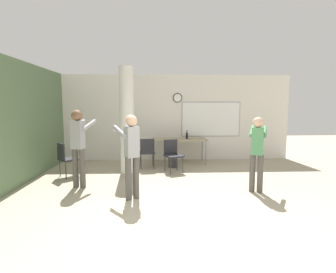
{
  "coord_description": "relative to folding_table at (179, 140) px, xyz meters",
  "views": [
    {
      "loc": [
        -0.42,
        -3.63,
        1.76
      ],
      "look_at": [
        -0.16,
        2.32,
        1.08
      ],
      "focal_mm": 28.0,
      "sensor_mm": 36.0,
      "label": 1
    }
  ],
  "objects": [
    {
      "name": "wall_left_accent",
      "position": [
        -3.79,
        -1.98,
        0.69
      ],
      "size": [
        0.12,
        7.0,
        2.8
      ],
      "color": "#5B7551",
      "rests_on": "ground_plane"
    },
    {
      "name": "chair_table_left",
      "position": [
        -0.98,
        -0.7,
        -0.2
      ],
      "size": [
        0.48,
        0.48,
        0.87
      ],
      "color": "#232328",
      "rests_on": "ground_plane"
    },
    {
      "name": "chair_table_front",
      "position": [
        -0.27,
        -1.12,
        -0.2
      ],
      "size": [
        0.57,
        0.57,
        0.87
      ],
      "color": "#232328",
      "rests_on": "ground_plane"
    },
    {
      "name": "person_playing_side",
      "position": [
        1.35,
        -2.89,
        0.2
      ],
      "size": [
        0.51,
        0.65,
        1.56
      ],
      "color": "#514C47",
      "rests_on": "ground_plane"
    },
    {
      "name": "waste_bin",
      "position": [
        -0.23,
        -0.62,
        -0.56
      ],
      "size": [
        0.27,
        0.27,
        0.3
      ],
      "color": "#38383D",
      "rests_on": "ground_plane"
    },
    {
      "name": "support_pillar",
      "position": [
        -1.48,
        -1.15,
        0.69
      ],
      "size": [
        0.38,
        0.38,
        2.8
      ],
      "color": "silver",
      "rests_on": "ground_plane"
    },
    {
      "name": "chair_by_left_wall",
      "position": [
        -2.95,
        -1.56,
        -0.2
      ],
      "size": [
        0.62,
        0.62,
        0.87
      ],
      "color": "#232328",
      "rests_on": "ground_plane"
    },
    {
      "name": "ground_plane",
      "position": [
        -0.29,
        -4.48,
        -0.71
      ],
      "size": [
        24.0,
        24.0,
        0.0
      ],
      "primitive_type": "plane",
      "color": "#ADA389"
    },
    {
      "name": "person_watching_back",
      "position": [
        -2.4,
        -2.4,
        0.28
      ],
      "size": [
        0.5,
        0.67,
        1.69
      ],
      "color": "#514C47",
      "rests_on": "ground_plane"
    },
    {
      "name": "wall_back",
      "position": [
        -0.26,
        0.58,
        0.68
      ],
      "size": [
        8.0,
        0.15,
        2.8
      ],
      "color": "silver",
      "rests_on": "ground_plane"
    },
    {
      "name": "person_playing_front",
      "position": [
        -1.19,
        -3.19,
        0.24
      ],
      "size": [
        0.57,
        0.65,
        1.61
      ],
      "color": "#514C47",
      "rests_on": "ground_plane"
    },
    {
      "name": "bottle_on_table",
      "position": [
        0.24,
        -0.02,
        0.15
      ],
      "size": [
        0.07,
        0.07,
        0.27
      ],
      "color": "black",
      "rests_on": "folding_table"
    },
    {
      "name": "folding_table",
      "position": [
        0.0,
        0.0,
        0.0
      ],
      "size": [
        1.7,
        0.77,
        0.76
      ],
      "color": "tan",
      "rests_on": "ground_plane"
    }
  ]
}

